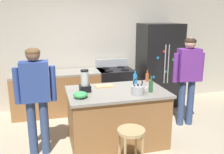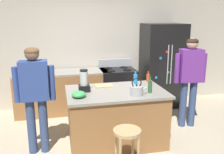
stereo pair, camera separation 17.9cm
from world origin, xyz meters
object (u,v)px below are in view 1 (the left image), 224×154
at_px(kitchen_island, 117,117).
at_px(tea_kettle, 138,90).
at_px(blender_appliance, 85,82).
at_px(bottle_cooking_sauce, 147,77).
at_px(bottle_olive_oil, 151,86).
at_px(bottle_soda, 135,78).
at_px(mixing_bowl, 80,95).
at_px(chef_knife, 105,85).
at_px(person_by_island_left, 36,92).
at_px(refrigerator, 159,65).
at_px(bar_stool, 131,140).
at_px(cutting_board, 104,86).
at_px(person_by_sink_right, 188,73).
at_px(stove_range, 115,88).

xyz_separation_m(kitchen_island, tea_kettle, (0.25, -0.28, 0.53)).
height_order(blender_appliance, bottle_cooking_sauce, blender_appliance).
bearing_deg(bottle_olive_oil, bottle_soda, 97.30).
xyz_separation_m(blender_appliance, mixing_bowl, (-0.11, -0.29, -0.10)).
relative_size(bottle_olive_oil, chef_knife, 1.25).
xyz_separation_m(kitchen_island, person_by_island_left, (-1.24, -0.04, 0.54)).
distance_m(bottle_soda, bottle_cooking_sauce, 0.29).
xyz_separation_m(refrigerator, bar_stool, (-1.51, -2.39, -0.43)).
bearing_deg(bottle_olive_oil, kitchen_island, 156.10).
xyz_separation_m(bar_stool, blender_appliance, (-0.43, 0.98, 0.54)).
bearing_deg(bottle_cooking_sauce, refrigerator, 55.32).
xyz_separation_m(blender_appliance, tea_kettle, (0.75, -0.37, -0.07)).
xyz_separation_m(kitchen_island, bottle_olive_oil, (0.49, -0.22, 0.55)).
bearing_deg(person_by_island_left, bottle_soda, 11.82).
relative_size(bottle_cooking_sauce, cutting_board, 0.72).
xyz_separation_m(kitchen_island, person_by_sink_right, (1.47, 0.32, 0.57)).
distance_m(blender_appliance, mixing_bowl, 0.33).
xyz_separation_m(bar_stool, bottle_soda, (0.49, 1.21, 0.48)).
relative_size(kitchen_island, chef_knife, 7.15).
height_order(cutting_board, chef_knife, chef_knife).
xyz_separation_m(stove_range, tea_kettle, (-0.15, -1.81, 0.52)).
bearing_deg(tea_kettle, bottle_soda, 73.84).
bearing_deg(mixing_bowl, bottle_cooking_sauce, 25.13).
bearing_deg(tea_kettle, person_by_island_left, 170.60).
bearing_deg(mixing_bowl, bar_stool, -51.78).
distance_m(bottle_olive_oil, tea_kettle, 0.25).
bearing_deg(person_by_sink_right, bottle_olive_oil, -151.40).
height_order(refrigerator, stove_range, refrigerator).
distance_m(person_by_island_left, tea_kettle, 1.51).
bearing_deg(bar_stool, bottle_cooking_sauce, 59.82).
height_order(refrigerator, bottle_soda, refrigerator).
height_order(bottle_cooking_sauce, mixing_bowl, bottle_cooking_sauce).
bearing_deg(tea_kettle, kitchen_island, 131.39).
height_order(refrigerator, bottle_cooking_sauce, refrigerator).
relative_size(kitchen_island, bottle_cooking_sauce, 7.28).
xyz_separation_m(kitchen_island, bottle_cooking_sauce, (0.69, 0.41, 0.53)).
distance_m(kitchen_island, refrigerator, 2.14).
relative_size(blender_appliance, cutting_board, 1.17).
xyz_separation_m(refrigerator, person_by_sink_right, (0.02, -1.18, 0.08)).
relative_size(stove_range, cutting_board, 3.60).
relative_size(bottle_cooking_sauce, tea_kettle, 0.78).
bearing_deg(bottle_cooking_sauce, chef_knife, -171.04).
bearing_deg(bottle_cooking_sauce, mixing_bowl, -154.87).
relative_size(stove_range, person_by_island_left, 0.66).
xyz_separation_m(bottle_cooking_sauce, chef_knife, (-0.82, -0.13, -0.06)).
bearing_deg(chef_knife, bottle_soda, -24.18).
bearing_deg(blender_appliance, refrigerator, 36.03).
bearing_deg(kitchen_island, mixing_bowl, -161.67).
relative_size(bottle_olive_oil, tea_kettle, 1.00).
bearing_deg(chef_knife, person_by_island_left, 168.46).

